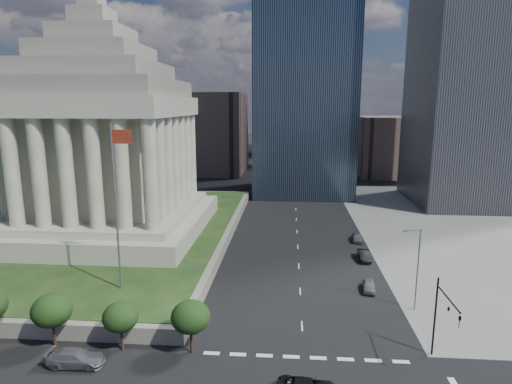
# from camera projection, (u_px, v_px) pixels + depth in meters

# --- Properties ---
(ground) EXTENTS (500.00, 500.00, 0.00)m
(ground) POSITION_uv_depth(u_px,v_px,m) (295.00, 188.00, 125.29)
(ground) COLOR black
(ground) RESTS_ON ground
(plaza_terrace) EXTENTS (66.00, 70.00, 1.80)m
(plaza_terrace) POSITION_uv_depth(u_px,v_px,m) (56.00, 231.00, 79.73)
(plaza_terrace) COLOR slate
(plaza_terrace) RESTS_ON ground
(plaza_lawn) EXTENTS (64.00, 68.00, 0.10)m
(plaza_lawn) POSITION_uv_depth(u_px,v_px,m) (55.00, 226.00, 79.54)
(plaza_lawn) COLOR #183314
(plaza_lawn) RESTS_ON plaza_terrace
(war_memorial) EXTENTS (34.00, 34.00, 39.00)m
(war_memorial) POSITION_uv_depth(u_px,v_px,m) (100.00, 120.00, 72.84)
(war_memorial) COLOR gray
(war_memorial) RESTS_ON plaza_lawn
(flagpole) EXTENTS (2.52, 0.24, 20.00)m
(flagpole) POSITION_uv_depth(u_px,v_px,m) (117.00, 199.00, 50.11)
(flagpole) COLOR slate
(flagpole) RESTS_ON plaza_lawn
(midrise_glass) EXTENTS (26.00, 26.00, 60.00)m
(midrise_glass) POSITION_uv_depth(u_px,v_px,m) (304.00, 82.00, 114.26)
(midrise_glass) COLOR black
(midrise_glass) RESTS_ON ground
(building_filler_ne) EXTENTS (20.00, 30.00, 20.00)m
(building_filler_ne) POSITION_uv_depth(u_px,v_px,m) (386.00, 145.00, 150.14)
(building_filler_ne) COLOR #503F37
(building_filler_ne) RESTS_ON ground
(building_filler_nw) EXTENTS (24.00, 30.00, 28.00)m
(building_filler_nw) POSITION_uv_depth(u_px,v_px,m) (211.00, 133.00, 154.11)
(building_filler_nw) COLOR #503F37
(building_filler_nw) RESTS_ON ground
(traffic_signal_ne) EXTENTS (0.30, 5.74, 8.00)m
(traffic_signal_ne) POSITION_uv_depth(u_px,v_px,m) (443.00, 314.00, 38.98)
(traffic_signal_ne) COLOR black
(traffic_signal_ne) RESTS_ON ground
(street_lamp_north) EXTENTS (2.13, 0.22, 10.00)m
(street_lamp_north) POSITION_uv_depth(u_px,v_px,m) (417.00, 265.00, 49.87)
(street_lamp_north) COLOR slate
(street_lamp_north) RESTS_ON ground
(suv_grey) EXTENTS (5.44, 2.35, 1.56)m
(suv_grey) POSITION_uv_depth(u_px,v_px,m) (76.00, 358.00, 39.83)
(suv_grey) COLOR slate
(suv_grey) RESTS_ON ground
(parked_sedan_near) EXTENTS (2.05, 4.12, 1.35)m
(parked_sedan_near) POSITION_uv_depth(u_px,v_px,m) (369.00, 286.00, 56.05)
(parked_sedan_near) COLOR gray
(parked_sedan_near) RESTS_ON ground
(parked_sedan_mid) EXTENTS (1.62, 4.62, 1.52)m
(parked_sedan_mid) POSITION_uv_depth(u_px,v_px,m) (364.00, 255.00, 67.15)
(parked_sedan_mid) COLOR black
(parked_sedan_mid) RESTS_ON ground
(parked_sedan_far) EXTENTS (1.99, 4.29, 1.42)m
(parked_sedan_far) POSITION_uv_depth(u_px,v_px,m) (357.00, 238.00, 76.31)
(parked_sedan_far) COLOR #575A5F
(parked_sedan_far) RESTS_ON ground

